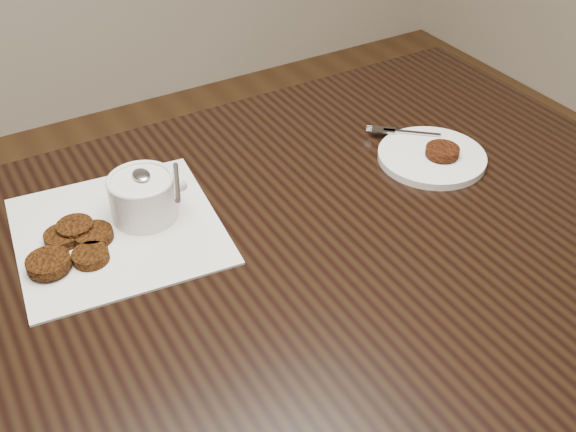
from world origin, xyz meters
The scene contains 4 objects.
napkin centered at (-0.15, 0.24, 0.75)m, with size 0.30×0.30×0.00m, color silver.
sauce_ramekin centered at (-0.10, 0.25, 0.82)m, with size 0.14×0.14×0.14m, color silver, non-canonical shape.
patty_cluster centered at (-0.21, 0.24, 0.76)m, with size 0.21×0.21×0.02m, color #552B0B, non-canonical shape.
plate_with_patty centered at (0.40, 0.15, 0.76)m, with size 0.19×0.19×0.03m, color white, non-canonical shape.
Camera 1 is at (-0.33, -0.59, 1.41)m, focal length 42.18 mm.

